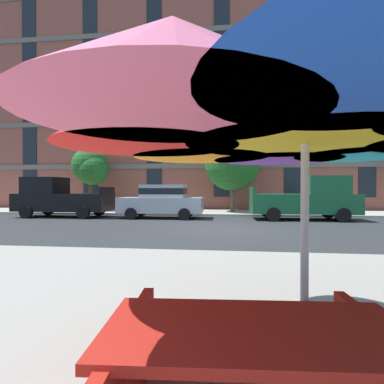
# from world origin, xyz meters

# --- Properties ---
(ground_plane) EXTENTS (120.00, 120.00, 0.00)m
(ground_plane) POSITION_xyz_m (0.00, 0.00, 0.00)
(ground_plane) COLOR #2D3033
(sidewalk_near_patio) EXTENTS (56.00, 9.00, 0.12)m
(sidewalk_near_patio) POSITION_xyz_m (0.00, -9.00, 0.06)
(sidewalk_near_patio) COLOR #9E998E
(sidewalk_near_patio) RESTS_ON ground
(sidewalk_far) EXTENTS (56.00, 3.60, 0.12)m
(sidewalk_far) POSITION_xyz_m (0.00, 6.80, 0.06)
(sidewalk_far) COLOR #B2ADA3
(sidewalk_far) RESTS_ON ground
(apartment_building) EXTENTS (43.49, 12.08, 19.20)m
(apartment_building) POSITION_xyz_m (-0.00, 14.99, 9.60)
(apartment_building) COLOR #934C3D
(apartment_building) RESTS_ON ground
(pickup_black) EXTENTS (5.10, 2.12, 2.20)m
(pickup_black) POSITION_xyz_m (-8.86, 3.70, 1.03)
(pickup_black) COLOR black
(pickup_black) RESTS_ON ground
(sedan_silver) EXTENTS (4.40, 1.98, 1.78)m
(sedan_silver) POSITION_xyz_m (-3.10, 3.70, 0.95)
(sedan_silver) COLOR #A8AAB2
(sedan_silver) RESTS_ON ground
(pickup_green) EXTENTS (5.10, 2.12, 2.20)m
(pickup_green) POSITION_xyz_m (4.33, 3.70, 1.03)
(pickup_green) COLOR #195933
(pickup_green) RESTS_ON ground
(street_tree_left) EXTENTS (2.58, 2.54, 4.38)m
(street_tree_left) POSITION_xyz_m (-8.85, 7.37, 3.02)
(street_tree_left) COLOR #4C3823
(street_tree_left) RESTS_ON ground
(street_tree_middle) EXTENTS (3.55, 3.51, 5.27)m
(street_tree_middle) POSITION_xyz_m (0.59, 7.08, 3.39)
(street_tree_middle) COLOR brown
(street_tree_middle) RESTS_ON ground
(patio_umbrella) EXTENTS (3.81, 3.81, 2.48)m
(patio_umbrella) POSITION_xyz_m (0.77, -9.00, 2.16)
(patio_umbrella) COLOR silver
(patio_umbrella) RESTS_ON ground
(picnic_table) EXTENTS (1.89, 1.63, 0.77)m
(picnic_table) POSITION_xyz_m (0.37, -9.51, 0.49)
(picnic_table) COLOR red
(picnic_table) RESTS_ON ground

